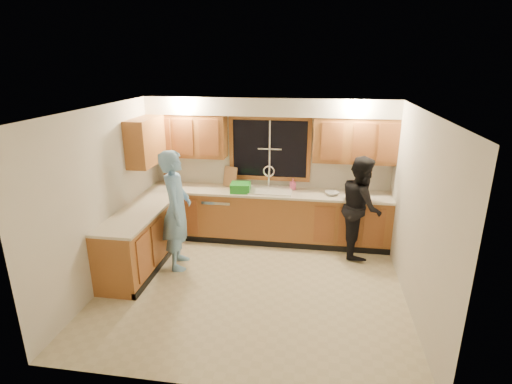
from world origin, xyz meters
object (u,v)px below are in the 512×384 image
at_px(man, 176,210).
at_px(bowl, 332,193).
at_px(dish_crate, 240,187).
at_px(stove, 124,256).
at_px(knife_block, 168,178).
at_px(sink, 267,194).
at_px(woman, 361,206).
at_px(soap_bottle, 293,184).
at_px(dishwasher, 220,216).

bearing_deg(man, bowl, -76.90).
xyz_separation_m(man, dish_crate, (0.79, 1.03, 0.07)).
distance_m(stove, bowl, 3.44).
bearing_deg(bowl, knife_block, 176.57).
bearing_deg(sink, woman, -10.68).
relative_size(woman, soap_bottle, 8.45).
relative_size(knife_block, dish_crate, 0.66).
distance_m(sink, bowl, 1.11).
xyz_separation_m(dishwasher, woman, (2.41, -0.28, 0.42)).
xyz_separation_m(man, soap_bottle, (1.67, 1.30, 0.09)).
height_order(dish_crate, soap_bottle, soap_bottle).
relative_size(stove, man, 0.49).
height_order(knife_block, soap_bottle, knife_block).
relative_size(stove, knife_block, 4.17).
bearing_deg(dishwasher, woman, -6.63).
bearing_deg(woman, bowl, 58.69).
xyz_separation_m(man, bowl, (2.34, 1.10, 0.02)).
height_order(dishwasher, dish_crate, dish_crate).
distance_m(knife_block, bowl, 2.96).
xyz_separation_m(knife_block, soap_bottle, (2.28, 0.02, -0.01)).
bearing_deg(man, dish_crate, -49.40).
distance_m(stove, woman, 3.72).
distance_m(dishwasher, stove, 2.04).
xyz_separation_m(dish_crate, soap_bottle, (0.88, 0.27, 0.02)).
bearing_deg(bowl, dish_crate, -177.45).
bearing_deg(dish_crate, dishwasher, 164.85).
bearing_deg(sink, dishwasher, -179.01).
height_order(woman, knife_block, woman).
xyz_separation_m(dishwasher, stove, (-0.95, -1.81, 0.04)).
bearing_deg(dishwasher, bowl, -1.15).
bearing_deg(sink, knife_block, 176.19).
bearing_deg(dish_crate, knife_block, 170.01).
bearing_deg(woman, dish_crate, 81.39).
relative_size(woman, knife_block, 7.67).
xyz_separation_m(stove, knife_block, (-0.05, 1.95, 0.58)).
bearing_deg(knife_block, sink, -16.17).
xyz_separation_m(sink, stove, (-1.80, -1.82, -0.41)).
relative_size(dish_crate, soap_bottle, 1.68).
distance_m(woman, soap_bottle, 1.23).
bearing_deg(knife_block, stove, -100.97).
xyz_separation_m(knife_block, dish_crate, (1.40, -0.25, -0.03)).
relative_size(sink, man, 0.47).
relative_size(dishwasher, dish_crate, 2.49).
xyz_separation_m(sink, dish_crate, (-0.45, -0.12, 0.13)).
relative_size(dishwasher, woman, 0.49).
distance_m(dishwasher, dish_crate, 0.72).
height_order(woman, bowl, woman).
bearing_deg(stove, dishwasher, 62.31).
height_order(woman, soap_bottle, woman).
bearing_deg(dishwasher, knife_block, 172.14).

